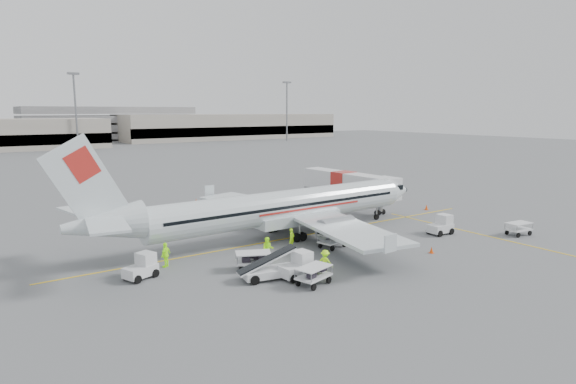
# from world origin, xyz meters

# --- Properties ---
(ground) EXTENTS (360.00, 360.00, 0.00)m
(ground) POSITION_xyz_m (0.00, 0.00, 0.00)
(ground) COLOR #56595B
(stripe_lead) EXTENTS (44.00, 0.20, 0.01)m
(stripe_lead) POSITION_xyz_m (0.00, 0.00, 0.01)
(stripe_lead) COLOR yellow
(stripe_lead) RESTS_ON ground
(stripe_cross) EXTENTS (0.20, 20.00, 0.01)m
(stripe_cross) POSITION_xyz_m (14.00, -8.00, 0.01)
(stripe_cross) COLOR yellow
(stripe_cross) RESTS_ON ground
(terminal_east) EXTENTS (90.00, 26.00, 10.00)m
(terminal_east) POSITION_xyz_m (70.00, 145.00, 5.00)
(terminal_east) COLOR gray
(terminal_east) RESTS_ON ground
(parking_garage) EXTENTS (62.00, 24.00, 14.00)m
(parking_garage) POSITION_xyz_m (25.00, 160.00, 7.00)
(parking_garage) COLOR slate
(parking_garage) RESTS_ON ground
(treeline) EXTENTS (300.00, 3.00, 6.00)m
(treeline) POSITION_xyz_m (0.00, 175.00, 3.00)
(treeline) COLOR black
(treeline) RESTS_ON ground
(mast_center) EXTENTS (3.20, 1.20, 22.00)m
(mast_center) POSITION_xyz_m (5.00, 118.00, 11.00)
(mast_center) COLOR slate
(mast_center) RESTS_ON ground
(mast_east) EXTENTS (3.20, 1.20, 22.00)m
(mast_east) POSITION_xyz_m (80.00, 118.00, 11.00)
(mast_east) COLOR slate
(mast_east) RESTS_ON ground
(aircraft) EXTENTS (35.14, 27.81, 9.54)m
(aircraft) POSITION_xyz_m (-1.19, 0.61, 4.77)
(aircraft) COLOR silver
(aircraft) RESTS_ON ground
(jet_bridge) EXTENTS (3.64, 16.14, 4.21)m
(jet_bridge) POSITION_xyz_m (12.23, 8.09, 2.10)
(jet_bridge) COLOR silver
(jet_bridge) RESTS_ON ground
(belt_loader) EXTENTS (5.13, 2.70, 2.64)m
(belt_loader) POSITION_xyz_m (-8.42, -7.91, 1.32)
(belt_loader) COLOR silver
(belt_loader) RESTS_ON ground
(tug_fore) EXTENTS (2.36, 1.40, 1.80)m
(tug_fore) POSITION_xyz_m (11.03, -6.81, 0.90)
(tug_fore) COLOR silver
(tug_fore) RESTS_ON ground
(tug_mid) EXTENTS (2.41, 1.51, 1.79)m
(tug_mid) POSITION_xyz_m (-6.85, -8.85, 0.89)
(tug_mid) COLOR silver
(tug_mid) RESTS_ON ground
(tug_aft) EXTENTS (2.51, 1.98, 1.70)m
(tug_aft) POSITION_xyz_m (-15.61, -2.91, 0.85)
(tug_aft) COLOR silver
(tug_aft) RESTS_ON ground
(cart_loaded_a) EXTENTS (2.87, 2.38, 1.30)m
(cart_loaded_a) POSITION_xyz_m (-8.35, -5.66, 0.65)
(cart_loaded_a) COLOR silver
(cart_loaded_a) RESTS_ON ground
(cart_loaded_b) EXTENTS (2.70, 2.02, 1.26)m
(cart_loaded_b) POSITION_xyz_m (-6.67, -10.56, 0.63)
(cart_loaded_b) COLOR silver
(cart_loaded_b) RESTS_ON ground
(cart_empty_a) EXTENTS (2.65, 1.91, 1.25)m
(cart_empty_a) POSITION_xyz_m (-0.02, -4.55, 0.62)
(cart_empty_a) COLOR silver
(cart_empty_a) RESTS_ON ground
(cart_empty_b) EXTENTS (2.43, 1.61, 1.19)m
(cart_empty_b) POSITION_xyz_m (16.65, -11.15, 0.60)
(cart_empty_b) COLOR silver
(cart_empty_b) RESTS_ON ground
(cone_nose) EXTENTS (0.40, 0.40, 0.65)m
(cone_nose) POSITION_xyz_m (18.91, 1.21, 0.32)
(cone_nose) COLOR #F04609
(cone_nose) RESTS_ON ground
(cone_port) EXTENTS (0.39, 0.39, 0.63)m
(cone_port) POSITION_xyz_m (-1.30, 20.03, 0.32)
(cone_port) COLOR #F04609
(cone_port) RESTS_ON ground
(cone_stbd) EXTENTS (0.34, 0.34, 0.55)m
(cone_stbd) POSITION_xyz_m (5.47, -10.31, 0.28)
(cone_stbd) COLOR #F04609
(cone_stbd) RESTS_ON ground
(crew_a) EXTENTS (0.67, 0.55, 1.59)m
(crew_a) POSITION_xyz_m (-2.73, -2.49, 0.79)
(crew_a) COLOR #ABFF12
(crew_a) RESTS_ON ground
(crew_b) EXTENTS (1.12, 1.07, 1.82)m
(crew_b) POSITION_xyz_m (-6.36, -4.47, 0.91)
(crew_b) COLOR #ABFF12
(crew_b) RESTS_ON ground
(crew_c) EXTENTS (1.12, 1.30, 1.74)m
(crew_c) POSITION_xyz_m (-4.74, -9.36, 0.87)
(crew_c) COLOR #ABFF12
(crew_c) RESTS_ON ground
(crew_d) EXTENTS (1.13, 1.01, 1.84)m
(crew_d) POSITION_xyz_m (-13.28, -1.50, 0.92)
(crew_d) COLOR #ABFF12
(crew_d) RESTS_ON ground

